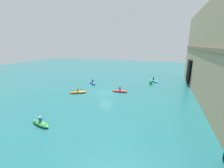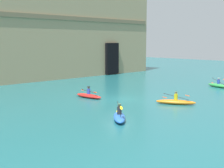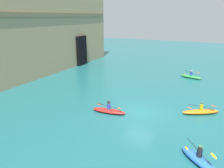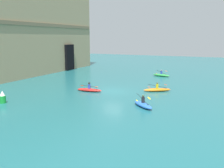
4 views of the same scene
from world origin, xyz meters
TOP-DOWN VIEW (x-y plane):
  - ground_plane at (0.00, 0.00)m, footprint 120.00×120.00m
  - kayak_blue at (-5.26, -5.44)m, footprint 2.50×2.65m
  - kayak_red at (-1.43, 2.42)m, footprint 1.09×3.15m
  - kayak_green at (13.64, -2.66)m, footprint 1.56×3.10m
  - kayak_orange at (1.96, -4.94)m, footprint 2.38×3.21m

SIDE VIEW (x-z plane):
  - ground_plane at x=0.00m, z-range 0.00..0.00m
  - kayak_red at x=-1.43m, z-range -0.32..0.77m
  - kayak_orange at x=1.96m, z-range -0.32..0.77m
  - kayak_green at x=13.64m, z-range -0.30..0.77m
  - kayak_blue at x=-5.26m, z-range -0.33..0.82m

